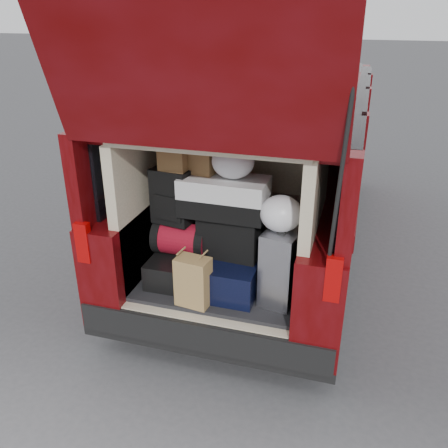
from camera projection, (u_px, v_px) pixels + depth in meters
The scene contains 15 objects.
ground at pixel (216, 351), 3.81m from camera, with size 80.00×80.00×0.00m, color #39393B.
minivan at pixel (267, 173), 5.04m from camera, with size 1.90×5.35×2.77m.
load_floor at pixel (225, 304), 3.94m from camera, with size 1.24×1.05×0.55m, color black.
black_hardshell at pixel (177, 267), 3.74m from camera, with size 0.37×0.51×0.20m, color black.
navy_hardshell at pixel (229, 272), 3.62m from camera, with size 0.48×0.58×0.25m, color black.
silver_roller at pixel (283, 265), 3.41m from camera, with size 0.23×0.38×0.56m, color silver.
kraft_bag at pixel (193, 282), 3.38m from camera, with size 0.24×0.15×0.37m, color tan.
red_duffel at pixel (182, 238), 3.67m from camera, with size 0.42×0.27×0.27m, color maroon.
black_soft_case at pixel (231, 234), 3.55m from camera, with size 0.45×0.27×0.33m, color black.
backpack at pixel (172, 196), 3.53m from camera, with size 0.30×0.18×0.42m, color black.
twotone_duffel at pixel (224, 196), 3.43m from camera, with size 0.63×0.33×0.28m, color silver.
grocery_sack_lower at pixel (174, 157), 3.40m from camera, with size 0.20×0.16×0.18m, color brown.
grocery_sack_upper at pixel (201, 158), 3.44m from camera, with size 0.22×0.18×0.22m, color brown.
plastic_bag_center at pixel (233, 161), 3.32m from camera, with size 0.30×0.28×0.24m, color white.
plastic_bag_right at pixel (281, 213), 3.23m from camera, with size 0.29×0.27×0.25m, color white.
Camera 1 is at (0.93, -2.89, 2.53)m, focal length 38.00 mm.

